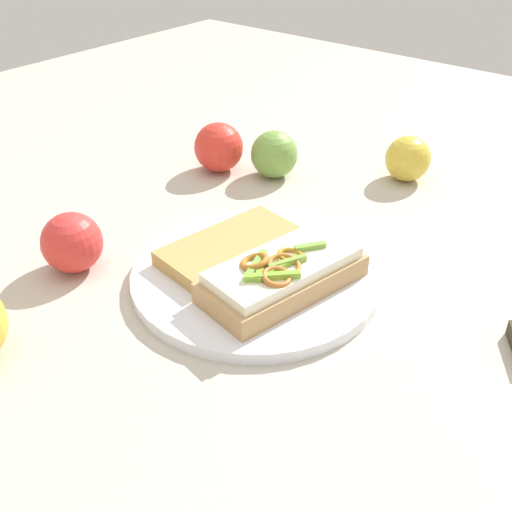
# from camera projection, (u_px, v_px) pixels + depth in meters

# --- Properties ---
(ground_plane) EXTENTS (2.00, 2.00, 0.00)m
(ground_plane) POSITION_uv_depth(u_px,v_px,m) (256.00, 280.00, 0.73)
(ground_plane) COLOR #BAB2A1
(ground_plane) RESTS_ON ground
(plate) EXTENTS (0.30, 0.30, 0.01)m
(plate) POSITION_uv_depth(u_px,v_px,m) (256.00, 275.00, 0.73)
(plate) COLOR white
(plate) RESTS_ON ground_plane
(sandwich) EXTENTS (0.20, 0.12, 0.05)m
(sandwich) POSITION_uv_depth(u_px,v_px,m) (283.00, 274.00, 0.68)
(sandwich) COLOR tan
(sandwich) RESTS_ON plate
(bread_slice_side) EXTENTS (0.19, 0.11, 0.02)m
(bread_slice_side) POSITION_uv_depth(u_px,v_px,m) (231.00, 247.00, 0.75)
(bread_slice_side) COLOR tan
(bread_slice_side) RESTS_ON plate
(apple_0) EXTENTS (0.09, 0.09, 0.07)m
(apple_0) POSITION_uv_depth(u_px,v_px,m) (72.00, 243.00, 0.74)
(apple_0) COLOR red
(apple_0) RESTS_ON ground_plane
(apple_1) EXTENTS (0.09, 0.09, 0.07)m
(apple_1) POSITION_uv_depth(u_px,v_px,m) (408.00, 159.00, 0.95)
(apple_1) COLOR gold
(apple_1) RESTS_ON ground_plane
(apple_2) EXTENTS (0.09, 0.09, 0.08)m
(apple_2) POSITION_uv_depth(u_px,v_px,m) (219.00, 147.00, 0.97)
(apple_2) COLOR red
(apple_2) RESTS_ON ground_plane
(apple_4) EXTENTS (0.10, 0.10, 0.07)m
(apple_4) POSITION_uv_depth(u_px,v_px,m) (274.00, 154.00, 0.95)
(apple_4) COLOR #6F9C40
(apple_4) RESTS_ON ground_plane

